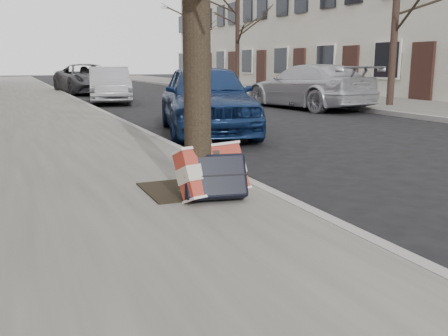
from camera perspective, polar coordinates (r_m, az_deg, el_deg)
name	(u,v)px	position (r m, az deg, el deg)	size (l,w,h in m)	color
ground	(427,209)	(5.16, 22.18, -4.41)	(120.00, 120.00, 0.00)	black
near_sidewalk	(3,103)	(18.47, -23.92, 6.80)	(5.00, 70.00, 0.12)	gray
far_sidewalk	(297,95)	(21.71, 8.31, 8.29)	(4.00, 70.00, 0.12)	slate
house_far	(385,15)	(25.76, 17.93, 16.29)	(6.70, 40.00, 7.20)	#BBB8A8
dirt_patch	(188,189)	(5.05, -4.19, -2.39)	(0.85, 0.85, 0.01)	black
suitcase_red	(212,172)	(4.67, -1.37, -0.41)	(0.66, 0.18, 0.48)	maroon
suitcase_navy	(215,177)	(4.59, -1.09, -0.99)	(0.58, 0.19, 0.41)	black
car_near_front	(206,98)	(9.96, -2.06, 7.99)	(1.65, 4.09, 1.39)	navy
car_near_mid	(109,85)	(18.14, -12.96, 9.24)	(1.33, 3.82, 1.26)	#9EA0A6
car_near_back	(87,79)	(23.96, -15.39, 9.79)	(2.24, 4.85, 1.35)	#39393E
car_far_front	(308,86)	(15.73, 9.55, 9.18)	(1.89, 4.64, 1.35)	#AEAFB6
car_far_back	(205,80)	(22.58, -2.22, 10.03)	(1.53, 3.79, 1.29)	maroon
tree_far_a	(395,22)	(16.25, 18.97, 15.50)	(0.21, 0.21, 4.91)	black
tree_far_b	(237,41)	(25.58, 1.54, 14.30)	(0.22, 0.22, 4.67)	black
tree_far_c	(192,46)	(31.66, -3.65, 13.71)	(0.24, 0.24, 4.56)	black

